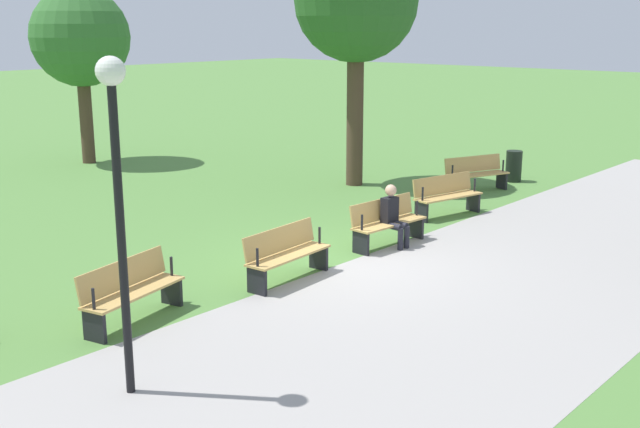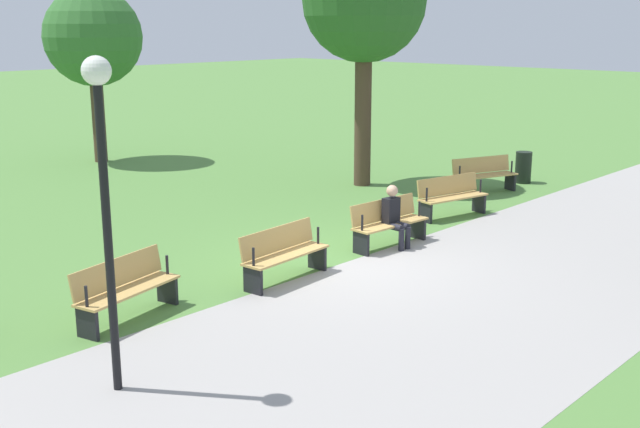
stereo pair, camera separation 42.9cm
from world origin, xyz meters
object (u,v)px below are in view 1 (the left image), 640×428
tree_0 (80,38)px  lamp_post (116,164)px  bench_1 (446,195)px  bench_4 (131,290)px  tree_1 (356,2)px  bench_3 (286,253)px  person_seated (393,214)px  trash_bin (514,166)px  bench_2 (387,221)px  bench_0 (476,173)px

tree_0 → lamp_post: 16.04m
bench_1 → bench_4: bearing=12.7°
bench_4 → tree_1: bearing=-171.9°
bench_3 → person_seated: bearing=172.8°
bench_3 → bench_4: same height
bench_3 → trash_bin: (-10.07, -1.10, -0.05)m
bench_4 → tree_1: 11.18m
tree_0 → trash_bin: 13.12m
person_seated → lamp_post: bearing=14.6°
bench_1 → tree_1: tree_1 is taller
lamp_post → bench_2: bearing=-168.4°
lamp_post → trash_bin: bearing=-169.9°
tree_1 → bench_2: bearing=44.9°
tree_1 → trash_bin: (-3.17, 2.98, -4.27)m
lamp_post → bench_1: bearing=-169.3°
bench_1 → bench_4: same height
bench_3 → bench_2: bearing=175.8°
person_seated → tree_0: 12.91m
tree_1 → bench_3: bearing=30.6°
bench_2 → lamp_post: size_ratio=0.46×
tree_1 → lamp_post: (11.00, 5.49, -2.00)m
tree_1 → tree_0: bearing=-71.4°
bench_1 → trash_bin: bench_1 is taller
bench_0 → tree_1: tree_1 is taller
bench_0 → tree_0: bearing=-48.4°
bench_1 → bench_2: (2.77, 0.41, 0.00)m
tree_0 → lamp_post: (8.22, 13.73, -1.05)m
tree_0 → person_seated: bearing=84.0°
lamp_post → bench_0: bearing=-168.0°
bench_1 → person_seated: 2.83m
bench_0 → bench_4: same height
person_seated → bench_0: bearing=-161.7°
bench_4 → tree_0: size_ratio=0.34×
bench_0 → trash_bin: size_ratio=2.13×
bench_3 → lamp_post: lamp_post is taller
bench_1 → lamp_post: size_ratio=0.47×
bench_3 → tree_1: (-6.90, -4.08, 4.22)m
bench_0 → trash_bin: (-1.81, 0.12, -0.05)m
bench_0 → bench_2: 5.59m
bench_4 → tree_0: (-6.90, -11.91, 3.26)m
bench_0 → bench_1: 2.80m
lamp_post → tree_0: bearing=-120.9°
tree_1 → bench_1: bearing=70.2°
person_seated → tree_1: (-4.09, -4.22, 4.05)m
tree_0 → trash_bin: size_ratio=6.25×
bench_4 → tree_1: size_ratio=0.28×
bench_4 → person_seated: (-5.59, 0.55, 0.16)m
bench_0 → trash_bin: bearing=-162.6°
bench_4 → tree_0: tree_0 is taller
tree_1 → person_seated: bearing=45.9°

